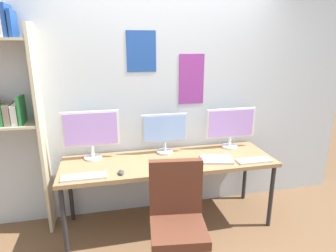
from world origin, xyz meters
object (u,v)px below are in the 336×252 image
Objects in this scene: monitor_left at (91,132)px; laptop_closed at (216,159)px; keyboard_left at (84,177)px; keyboard_center at (174,168)px; office_chair at (177,233)px; desk at (169,164)px; keyboard_right at (254,161)px; monitor_right at (231,125)px; monitor_center at (165,131)px; computer_mouse at (121,172)px.

laptop_closed is (1.23, -0.34, -0.28)m from monitor_left.
keyboard_left is 1.19× the size of keyboard_center.
monitor_left reaches higher than office_chair.
desk is 0.87m from keyboard_right.
laptop_closed is at bearing 4.69° from keyboard_left.
office_chair reaches higher than keyboard_right.
office_chair is 1.41m from monitor_right.
monitor_center is 0.62m from laptop_closed.
laptop_closed reaches higher than keyboard_center.
office_chair is 2.49× the size of keyboard_left.
monitor_center reaches higher than office_chair.
laptop_closed is at bearing 12.82° from keyboard_center.
monitor_left is 1.68m from keyboard_right.
office_chair reaches higher than computer_mouse.
keyboard_left is at bearing -98.99° from monitor_left.
monitor_center is at bearing -0.01° from monitor_left.
office_chair is at bearing -119.96° from laptop_closed.
monitor_right is 1.62× the size of keyboard_right.
monitor_left reaches higher than keyboard_left.
office_chair is 3.09× the size of laptop_closed.
office_chair is at bearing -132.65° from monitor_right.
keyboard_center is 0.83m from keyboard_right.
monitor_left is at bearing 178.30° from laptop_closed.
keyboard_center is 0.50m from computer_mouse.
office_chair is at bearing -152.14° from keyboard_right.
office_chair is 1.74× the size of monitor_left.
monitor_left is 1.14× the size of monitor_center.
monitor_right is 0.92m from keyboard_center.
monitor_right reaches higher than monitor_center.
computer_mouse is at bearing -156.26° from desk.
keyboard_left is at bearing 180.00° from keyboard_center.
desk is at bearing 164.58° from keyboard_right.
keyboard_center is at bearing 0.00° from keyboard_left.
laptop_closed is at bearing 163.58° from keyboard_right.
keyboard_center is at bearing -90.00° from monitor_center.
monitor_center is (0.76, -0.00, -0.05)m from monitor_left.
office_chair reaches higher than desk.
monitor_right reaches higher than computer_mouse.
computer_mouse is (0.26, -0.43, -0.28)m from monitor_left.
desk is 0.86m from monitor_left.
monitor_center is 1.49× the size of keyboard_center.
laptop_closed is at bearing 46.55° from office_chair.
monitor_left is at bearing 179.99° from monitor_center.
keyboard_left and keyboard_right have the same top height.
keyboard_left is at bearing 146.28° from office_chair.
monitor_left is at bearing 125.53° from office_chair.
keyboard_center is 0.48m from laptop_closed.
laptop_closed reaches higher than desk.
monitor_right reaches higher than office_chair.
desk is 6.49× the size of keyboard_center.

